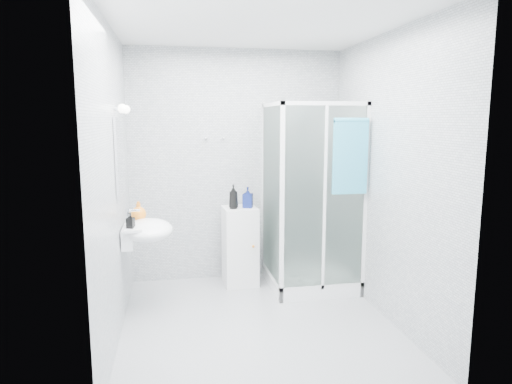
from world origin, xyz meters
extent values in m
cube|color=silver|center=(0.00, 0.00, 1.30)|extent=(2.40, 2.60, 2.60)
cube|color=#A5A7A9|center=(0.00, 0.00, 0.00)|extent=(2.40, 2.60, 0.01)
cube|color=silver|center=(0.00, 0.00, 2.60)|extent=(2.40, 2.60, 0.01)
cube|color=white|center=(0.75, 0.85, 0.06)|extent=(0.90, 0.90, 0.12)
cube|color=white|center=(0.32, 0.85, 1.98)|extent=(0.04, 0.90, 0.04)
cube|color=white|center=(0.75, 0.42, 1.98)|extent=(0.90, 0.04, 0.04)
cube|color=white|center=(0.32, 0.42, 1.00)|extent=(0.04, 0.04, 2.00)
cube|color=white|center=(0.31, 0.85, 1.04)|extent=(0.02, 0.82, 1.84)
cube|color=white|center=(0.75, 0.41, 1.04)|extent=(0.82, 0.02, 1.84)
cube|color=white|center=(0.75, 0.42, 1.04)|extent=(0.03, 0.04, 1.84)
cylinder|color=silver|center=(0.75, 1.24, 1.35)|extent=(0.02, 0.02, 1.00)
cylinder|color=silver|center=(0.75, 1.21, 1.82)|extent=(0.09, 0.05, 0.09)
cylinder|color=silver|center=(0.80, 1.27, 1.05)|extent=(0.12, 0.04, 0.12)
cylinder|color=silver|center=(1.03, 0.38, 1.78)|extent=(0.03, 0.05, 0.03)
cube|color=white|center=(-1.14, 0.45, 0.75)|extent=(0.10, 0.40, 0.18)
ellipsoid|color=white|center=(-0.96, 0.45, 0.80)|extent=(0.46, 0.56, 0.20)
cube|color=white|center=(-1.08, 0.45, 0.85)|extent=(0.16, 0.50, 0.02)
cylinder|color=silver|center=(-1.14, 0.45, 0.93)|extent=(0.04, 0.04, 0.16)
cylinder|color=silver|center=(-1.09, 0.45, 0.99)|extent=(0.12, 0.02, 0.02)
cube|color=white|center=(-1.19, 0.45, 1.50)|extent=(0.02, 0.60, 0.70)
cylinder|color=silver|center=(-1.17, 0.29, 1.92)|extent=(0.05, 0.04, 0.04)
sphere|color=white|center=(-1.13, 0.29, 1.92)|extent=(0.08, 0.08, 0.08)
cylinder|color=silver|center=(-1.17, 0.61, 1.92)|extent=(0.05, 0.04, 0.04)
sphere|color=white|center=(-1.13, 0.61, 1.92)|extent=(0.08, 0.08, 0.08)
cylinder|color=silver|center=(-0.35, 1.27, 1.62)|extent=(0.02, 0.04, 0.02)
sphere|color=silver|center=(-0.35, 1.25, 1.62)|extent=(0.03, 0.03, 0.03)
cylinder|color=silver|center=(-0.15, 1.27, 1.62)|extent=(0.02, 0.04, 0.02)
sphere|color=silver|center=(-0.15, 1.25, 1.62)|extent=(0.03, 0.03, 0.03)
cube|color=white|center=(-0.01, 1.03, 0.44)|extent=(0.38, 0.38, 0.87)
cube|color=white|center=(-0.01, 0.85, 0.44)|extent=(0.32, 0.03, 0.74)
sphere|color=orange|center=(0.11, 0.83, 0.48)|extent=(0.03, 0.03, 0.03)
cube|color=#3198BB|center=(0.99, 0.36, 1.46)|extent=(0.35, 0.04, 0.71)
cylinder|color=#3198BB|center=(0.99, 0.36, 1.82)|extent=(0.35, 0.05, 0.05)
imported|color=black|center=(-0.08, 0.97, 1.01)|extent=(0.12, 0.12, 0.26)
imported|color=navy|center=(0.08, 1.00, 0.99)|extent=(0.13, 0.13, 0.23)
imported|color=orange|center=(-1.05, 0.61, 0.95)|extent=(0.18, 0.18, 0.18)
imported|color=black|center=(-1.10, 0.30, 0.93)|extent=(0.08, 0.08, 0.14)
camera|label=1|loc=(-0.72, -3.83, 1.83)|focal=32.00mm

